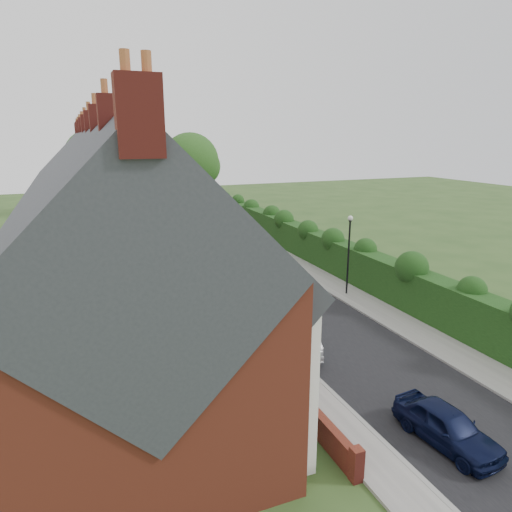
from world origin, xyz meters
The scene contains 24 objects.
ground centered at (0.00, 0.00, 0.00)m, with size 140.00×140.00×0.00m, color #2D4C1E.
road centered at (-0.50, 11.00, 0.01)m, with size 6.00×58.00×0.02m, color black.
pavement_hedge_side centered at (3.60, 11.00, 0.06)m, with size 2.20×58.00×0.12m, color gray.
pavement_house_side centered at (-4.35, 11.00, 0.06)m, with size 1.70×58.00×0.12m, color gray.
kerb_hedge_side centered at (2.55, 11.00, 0.07)m, with size 0.18×58.00×0.13m, color gray.
kerb_house_side centered at (-3.55, 11.00, 0.07)m, with size 0.18×58.00×0.13m, color gray.
hedge centered at (5.40, 11.00, 1.60)m, with size 2.10×58.00×2.85m.
terrace_row centered at (-10.87, 9.98, 4.47)m, with size 9.05×40.50×11.50m.
garden_wall_row centered at (-5.35, 10.00, 0.46)m, with size 0.35×40.35×1.10m.
lamppost centered at (3.40, 4.00, 3.30)m, with size 0.32×0.32×5.16m.
tree_far_left centered at (-2.65, 40.08, 5.71)m, with size 7.14×6.80×9.29m.
tree_far_right centered at (3.39, 42.08, 6.31)m, with size 7.98×7.60×10.31m.
tree_far_back centered at (-8.59, 43.08, 6.62)m, with size 8.40×8.00×10.82m.
car_navy centered at (-1.60, -9.67, 0.65)m, with size 1.53×3.80×1.30m, color black.
car_silver_a centered at (-3.00, -1.29, 0.78)m, with size 1.65×4.72×1.56m, color #ABAAAF.
car_silver_b centered at (-3.00, 1.40, 0.74)m, with size 2.45×5.31×1.47m, color #A2A5A9.
car_white centered at (-2.13, 10.60, 0.78)m, with size 2.18×5.36×1.56m, color silver.
car_green centered at (-3.00, 14.95, 0.72)m, with size 1.70×4.23×1.44m, color black.
car_red centered at (-2.79, 19.20, 0.71)m, with size 1.50×4.29×1.41m, color maroon.
car_beige centered at (-3.00, 25.98, 0.70)m, with size 2.31×5.02×1.39m, color gray.
car_grey centered at (-2.91, 33.00, 0.70)m, with size 1.96×4.82×1.40m, color #55585C.
car_black centered at (-3.00, 38.60, 0.79)m, with size 1.88×4.67×1.59m, color black.
horse centered at (0.93, 12.35, 0.71)m, with size 0.77×1.69×1.43m, color #422918.
horse_cart centered at (0.93, 14.17, 1.23)m, with size 1.35×2.99×2.16m.
Camera 1 is at (-12.37, -19.44, 9.95)m, focal length 32.00 mm.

